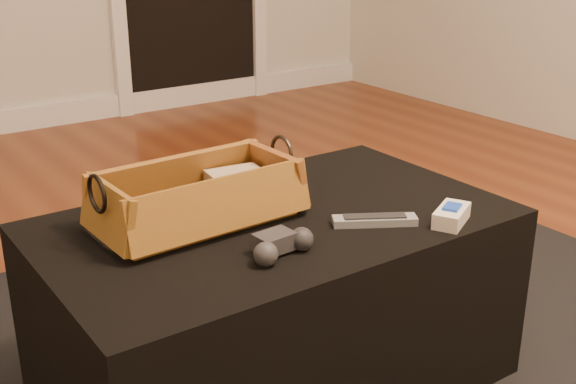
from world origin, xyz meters
TOP-DOWN VIEW (x-y plane):
  - ottoman at (0.13, 0.14)m, footprint 1.00×0.60m
  - tv_remote at (-0.04, 0.19)m, footprint 0.24×0.08m
  - cloth_bundle at (0.10, 0.25)m, footprint 0.13×0.10m
  - wicker_basket at (-0.01, 0.21)m, footprint 0.45×0.25m
  - game_controller at (0.03, -0.02)m, footprint 0.15×0.09m
  - silver_remote at (0.28, -0.01)m, footprint 0.17×0.12m
  - cream_gadget at (0.42, -0.10)m, footprint 0.12×0.10m

SIDE VIEW (x-z plane):
  - ottoman at x=0.13m, z-range 0.01..0.43m
  - silver_remote at x=0.28m, z-range 0.43..0.45m
  - cream_gadget at x=0.42m, z-range 0.43..0.47m
  - game_controller at x=0.03m, z-range 0.43..0.48m
  - tv_remote at x=-0.04m, z-range 0.45..0.47m
  - cloth_bundle at x=0.10m, z-range 0.45..0.51m
  - wicker_basket at x=-0.01m, z-range 0.41..0.56m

